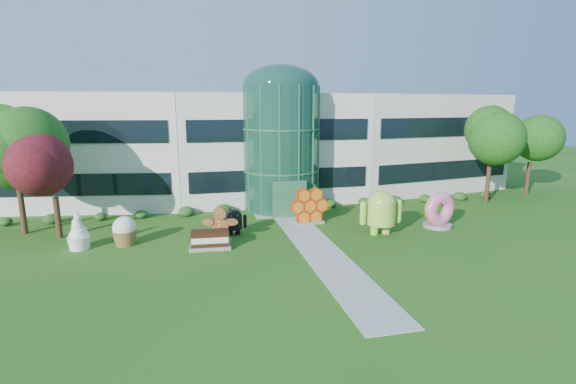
{
  "coord_description": "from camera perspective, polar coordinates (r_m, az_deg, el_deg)",
  "views": [
    {
      "loc": [
        -7.1,
        -20.73,
        8.3
      ],
      "look_at": [
        -0.82,
        6.0,
        2.6
      ],
      "focal_mm": 26.0,
      "sensor_mm": 36.0,
      "label": 1
    }
  ],
  "objects": [
    {
      "name": "ground",
      "position": [
        23.44,
        5.38,
        -9.07
      ],
      "size": [
        140.0,
        140.0,
        0.0
      ],
      "primitive_type": "plane",
      "color": "#215114",
      "rests_on": "ground"
    },
    {
      "name": "building",
      "position": [
        39.55,
        -2.84,
        6.42
      ],
      "size": [
        46.0,
        15.0,
        9.3
      ],
      "primitive_type": null,
      "color": "beige",
      "rests_on": "ground"
    },
    {
      "name": "atrium",
      "position": [
        33.67,
        -0.98,
        5.93
      ],
      "size": [
        6.0,
        6.0,
        9.8
      ],
      "primitive_type": "cylinder",
      "color": "#194738",
      "rests_on": "ground"
    },
    {
      "name": "walkway",
      "position": [
        25.22,
        3.93,
        -7.47
      ],
      "size": [
        2.4,
        20.0,
        0.04
      ],
      "primitive_type": "cube",
      "color": "#9E9E93",
      "rests_on": "ground"
    },
    {
      "name": "tree_red",
      "position": [
        29.93,
        -29.27,
        0.01
      ],
      "size": [
        4.0,
        4.0,
        6.0
      ],
      "primitive_type": null,
      "color": "#3F0C14",
      "rests_on": "ground"
    },
    {
      "name": "trees_backdrop",
      "position": [
        34.72,
        -1.33,
        4.94
      ],
      "size": [
        52.0,
        8.0,
        8.4
      ],
      "primitive_type": null,
      "color": "#144A12",
      "rests_on": "ground"
    },
    {
      "name": "android_green",
      "position": [
        27.83,
        12.62,
        -2.26
      ],
      "size": [
        3.04,
        2.05,
        3.42
      ],
      "primitive_type": null,
      "rotation": [
        0.0,
        0.0,
        -0.01
      ],
      "color": "#9ECD41",
      "rests_on": "ground"
    },
    {
      "name": "android_black",
      "position": [
        27.52,
        -7.39,
        -3.8
      ],
      "size": [
        1.78,
        1.24,
        1.96
      ],
      "primitive_type": null,
      "rotation": [
        0.0,
        0.0,
        -0.05
      ],
      "color": "black",
      "rests_on": "ground"
    },
    {
      "name": "donut",
      "position": [
        30.68,
        19.89,
        -2.26
      ],
      "size": [
        2.6,
        1.63,
        2.51
      ],
      "primitive_type": null,
      "rotation": [
        0.0,
        0.0,
        0.2
      ],
      "color": "#E15590",
      "rests_on": "ground"
    },
    {
      "name": "gingerbread",
      "position": [
        26.13,
        -9.27,
        -4.36
      ],
      "size": [
        2.61,
        1.54,
        2.26
      ],
      "primitive_type": null,
      "rotation": [
        0.0,
        0.0,
        -0.26
      ],
      "color": "maroon",
      "rests_on": "ground"
    },
    {
      "name": "ice_cream_sandwich",
      "position": [
        25.21,
        -10.6,
        -6.42
      ],
      "size": [
        2.47,
        1.35,
        1.07
      ],
      "primitive_type": null,
      "rotation": [
        0.0,
        0.0,
        -0.06
      ],
      "color": "black",
      "rests_on": "ground"
    },
    {
      "name": "honeycomb",
      "position": [
        29.79,
        2.93,
        -2.11
      ],
      "size": [
        3.11,
        1.4,
        2.37
      ],
      "primitive_type": null,
      "rotation": [
        0.0,
        0.0,
        0.11
      ],
      "color": "orange",
      "rests_on": "ground"
    },
    {
      "name": "froyo",
      "position": [
        27.41,
        -26.78,
        -4.63
      ],
      "size": [
        1.61,
        1.61,
        2.36
      ],
      "primitive_type": null,
      "rotation": [
        0.0,
        0.0,
        -0.19
      ],
      "color": "white",
      "rests_on": "ground"
    },
    {
      "name": "cupcake",
      "position": [
        27.14,
        -21.42,
        -4.94
      ],
      "size": [
        1.81,
        1.81,
        1.79
      ],
      "primitive_type": null,
      "rotation": [
        0.0,
        0.0,
        -0.24
      ],
      "color": "white",
      "rests_on": "ground"
    }
  ]
}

